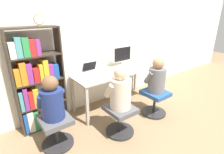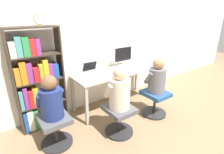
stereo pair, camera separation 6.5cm
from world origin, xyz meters
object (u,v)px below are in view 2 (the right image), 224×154
(keyboard, at_px, (129,68))
(bookshelf, at_px, (34,81))
(person_at_laptop, at_px, (119,90))
(desk_clock, at_px, (39,20))
(desktop_monitor, at_px, (123,56))
(office_chair_left, at_px, (155,101))
(office_chair_right, at_px, (119,118))
(person_near_shelf, at_px, (51,100))
(office_chair_side, at_px, (55,128))
(laptop, at_px, (92,71))
(person_at_monitor, at_px, (157,78))

(keyboard, distance_m, bookshelf, 1.80)
(person_at_laptop, xyz_separation_m, desk_clock, (-0.80, 0.86, 1.00))
(desktop_monitor, xyz_separation_m, person_at_laptop, (-0.83, -0.95, -0.21))
(keyboard, distance_m, office_chair_left, 0.85)
(keyboard, height_order, bookshelf, bookshelf)
(bookshelf, bearing_deg, person_at_laptop, -43.16)
(keyboard, height_order, office_chair_left, keyboard)
(office_chair_left, height_order, person_at_laptop, person_at_laptop)
(office_chair_right, distance_m, desk_clock, 1.89)
(bookshelf, bearing_deg, office_chair_right, -43.30)
(bookshelf, bearing_deg, person_near_shelf, -83.40)
(office_chair_right, bearing_deg, office_chair_side, 159.85)
(laptop, xyz_separation_m, desk_clock, (-0.84, -0.03, 0.95))
(person_at_monitor, xyz_separation_m, person_at_laptop, (-0.89, -0.04, 0.00))
(office_chair_left, height_order, desk_clock, desk_clock)
(keyboard, relative_size, office_chair_left, 0.89)
(laptop, distance_m, person_at_monitor, 1.20)
(office_chair_left, height_order, person_near_shelf, person_near_shelf)
(keyboard, bearing_deg, office_chair_side, -167.13)
(laptop, relative_size, person_at_laptop, 0.47)
(desktop_monitor, height_order, laptop, desktop_monitor)
(person_at_laptop, bearing_deg, person_at_monitor, 2.68)
(person_at_monitor, height_order, office_chair_side, person_at_monitor)
(person_at_laptop, bearing_deg, office_chair_left, 2.40)
(office_chair_right, distance_m, bookshelf, 1.46)
(keyboard, bearing_deg, bookshelf, 173.66)
(person_at_monitor, height_order, desk_clock, desk_clock)
(keyboard, relative_size, bookshelf, 0.25)
(office_chair_right, bearing_deg, office_chair_left, 2.69)
(laptop, relative_size, keyboard, 0.75)
(office_chair_left, height_order, office_chair_side, same)
(bookshelf, bearing_deg, office_chair_left, -25.37)
(person_near_shelf, bearing_deg, office_chair_side, -90.00)
(office_chair_right, bearing_deg, desktop_monitor, 48.88)
(desktop_monitor, bearing_deg, office_chair_right, -131.12)
(desktop_monitor, height_order, keyboard, desktop_monitor)
(office_chair_right, xyz_separation_m, desk_clock, (-0.80, 0.87, 1.48))
(desktop_monitor, bearing_deg, person_at_monitor, -86.41)
(desk_clock, bearing_deg, person_at_monitor, -26.05)
(person_near_shelf, bearing_deg, laptop, 29.89)
(office_chair_side, bearing_deg, laptop, 30.07)
(desktop_monitor, distance_m, desk_clock, 1.81)
(laptop, relative_size, desk_clock, 1.84)
(office_chair_right, relative_size, person_at_laptop, 0.71)
(desktop_monitor, distance_m, bookshelf, 1.82)
(laptop, bearing_deg, bookshelf, 178.09)
(desktop_monitor, bearing_deg, bookshelf, -179.35)
(office_chair_left, relative_size, person_near_shelf, 0.75)
(desk_clock, xyz_separation_m, office_chair_side, (-0.12, -0.53, -1.48))
(office_chair_left, xyz_separation_m, person_at_laptop, (-0.89, -0.04, 0.48))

